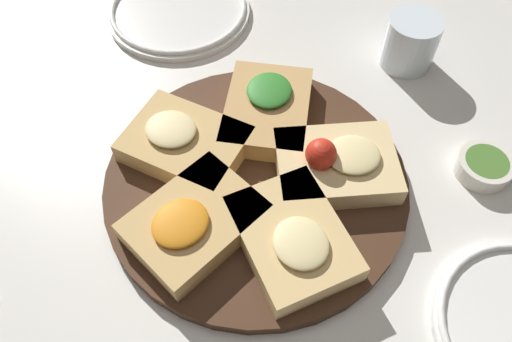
# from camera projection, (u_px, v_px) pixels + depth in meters

# --- Properties ---
(ground_plane) EXTENTS (3.00, 3.00, 0.00)m
(ground_plane) POSITION_uv_depth(u_px,v_px,m) (256.00, 185.00, 0.62)
(ground_plane) COLOR silver
(serving_board) EXTENTS (0.37, 0.37, 0.02)m
(serving_board) POSITION_uv_depth(u_px,v_px,m) (256.00, 182.00, 0.61)
(serving_board) COLOR #422819
(serving_board) RESTS_ON ground_plane
(focaccia_slice_0) EXTENTS (0.18, 0.17, 0.04)m
(focaccia_slice_0) POSITION_uv_depth(u_px,v_px,m) (293.00, 238.00, 0.54)
(focaccia_slice_0) COLOR #DBB775
(focaccia_slice_0) RESTS_ON serving_board
(focaccia_slice_1) EXTENTS (0.18, 0.16, 0.06)m
(focaccia_slice_1) POSITION_uv_depth(u_px,v_px,m) (336.00, 164.00, 0.60)
(focaccia_slice_1) COLOR #E5C689
(focaccia_slice_1) RESTS_ON serving_board
(focaccia_slice_2) EXTENTS (0.14, 0.17, 0.04)m
(focaccia_slice_2) POSITION_uv_depth(u_px,v_px,m) (267.00, 109.00, 0.65)
(focaccia_slice_2) COLOR tan
(focaccia_slice_2) RESTS_ON serving_board
(focaccia_slice_3) EXTENTS (0.15, 0.11, 0.04)m
(focaccia_slice_3) POSITION_uv_depth(u_px,v_px,m) (185.00, 141.00, 0.62)
(focaccia_slice_3) COLOR tan
(focaccia_slice_3) RESTS_ON serving_board
(focaccia_slice_4) EXTENTS (0.15, 0.17, 0.04)m
(focaccia_slice_4) POSITION_uv_depth(u_px,v_px,m) (194.00, 222.00, 0.55)
(focaccia_slice_4) COLOR tan
(focaccia_slice_4) RESTS_ON serving_board
(plate_left) EXTENTS (0.23, 0.23, 0.02)m
(plate_left) POSITION_uv_depth(u_px,v_px,m) (179.00, 10.00, 0.80)
(plate_left) COLOR white
(plate_left) RESTS_ON ground_plane
(water_glass) EXTENTS (0.08, 0.08, 0.08)m
(water_glass) POSITION_uv_depth(u_px,v_px,m) (410.00, 42.00, 0.72)
(water_glass) COLOR silver
(water_glass) RESTS_ON ground_plane
(dipping_bowl) EXTENTS (0.07, 0.07, 0.02)m
(dipping_bowl) POSITION_uv_depth(u_px,v_px,m) (484.00, 166.00, 0.62)
(dipping_bowl) COLOR silver
(dipping_bowl) RESTS_ON ground_plane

